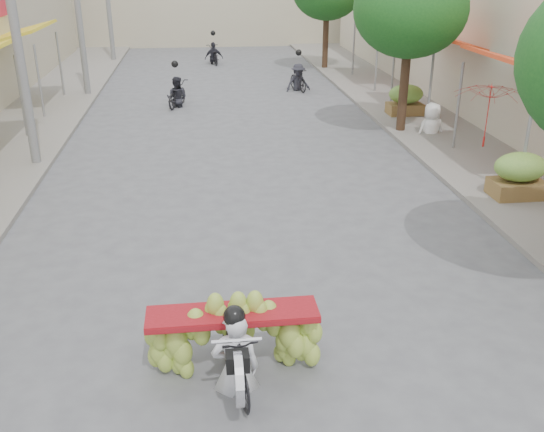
{
  "coord_description": "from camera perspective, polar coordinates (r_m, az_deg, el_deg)",
  "views": [
    {
      "loc": [
        -1.0,
        -4.25,
        5.21
      ],
      "look_at": [
        0.18,
        5.26,
        1.1
      ],
      "focal_mm": 40.0,
      "sensor_mm": 36.0,
      "label": 1
    }
  ],
  "objects": [
    {
      "name": "utility_pole_mid",
      "position": [
        16.88,
        -23.27,
        17.43
      ],
      "size": [
        0.6,
        0.24,
        8.0
      ],
      "color": "slate",
      "rests_on": "ground"
    },
    {
      "name": "pedestrian",
      "position": [
        19.66,
        14.97,
        10.26
      ],
      "size": [
        0.99,
        0.66,
        1.89
      ],
      "rotation": [
        0.0,
        0.0,
        3.27
      ],
      "color": "white",
      "rests_on": "ground"
    },
    {
      "name": "bg_motorbike_c",
      "position": [
        33.0,
        -5.52,
        15.39
      ],
      "size": [
        1.04,
        1.75,
        1.95
      ],
      "color": "black",
      "rests_on": "ground"
    },
    {
      "name": "street_tree_mid",
      "position": [
        19.39,
        12.91,
        18.44
      ],
      "size": [
        3.4,
        3.4,
        5.25
      ],
      "color": "#3A2719",
      "rests_on": "ground"
    },
    {
      "name": "bg_motorbike_a",
      "position": [
        23.4,
        -9.01,
        11.9
      ],
      "size": [
        1.1,
        1.78,
        1.95
      ],
      "color": "black",
      "rests_on": "ground"
    },
    {
      "name": "market_umbrella",
      "position": [
        15.88,
        20.04,
        11.68
      ],
      "size": [
        2.16,
        2.16,
        1.61
      ],
      "rotation": [
        0.0,
        0.0,
        -0.25
      ],
      "color": "#AD1A17",
      "rests_on": "ground"
    },
    {
      "name": "sidewalk_right",
      "position": [
        21.47,
        15.22,
        8.52
      ],
      "size": [
        4.0,
        60.0,
        0.12
      ],
      "primitive_type": "cube",
      "color": "gray",
      "rests_on": "ground"
    },
    {
      "name": "produce_crate_mid",
      "position": [
        14.9,
        22.29,
        3.88
      ],
      "size": [
        1.2,
        0.88,
        1.16
      ],
      "color": "brown",
      "rests_on": "ground"
    },
    {
      "name": "bg_motorbike_b",
      "position": [
        26.0,
        2.49,
        13.55
      ],
      "size": [
        1.16,
        1.68,
        1.95
      ],
      "color": "black",
      "rests_on": "ground"
    },
    {
      "name": "sidewalk_left",
      "position": [
        20.81,
        -23.74,
        6.91
      ],
      "size": [
        4.0,
        60.0,
        0.12
      ],
      "primitive_type": "cube",
      "color": "gray",
      "rests_on": "ground"
    },
    {
      "name": "produce_crate_far",
      "position": [
        21.96,
        12.47,
        10.85
      ],
      "size": [
        1.2,
        0.88,
        1.16
      ],
      "color": "brown",
      "rests_on": "ground"
    },
    {
      "name": "banana_motorbike",
      "position": [
        7.99,
        -3.6,
        -11.09
      ],
      "size": [
        2.26,
        1.81,
        2.12
      ],
      "color": "black",
      "rests_on": "ground"
    }
  ]
}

